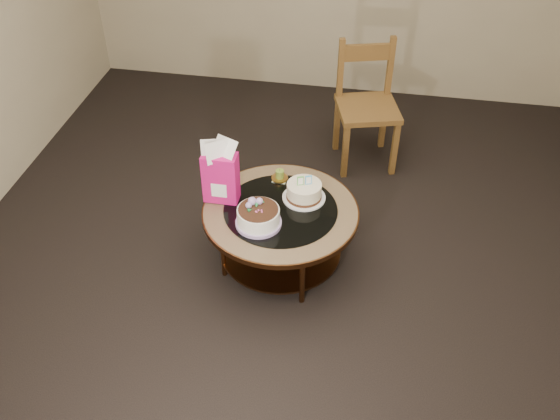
% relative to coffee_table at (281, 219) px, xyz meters
% --- Properties ---
extents(ground, '(5.00, 5.00, 0.00)m').
position_rel_coffee_table_xyz_m(ground, '(-0.00, 0.00, -0.38)').
color(ground, black).
rests_on(ground, ground).
extents(room_walls, '(4.52, 5.02, 2.61)m').
position_rel_coffee_table_xyz_m(room_walls, '(-0.00, 0.00, 1.16)').
color(room_walls, tan).
rests_on(room_walls, ground).
extents(coffee_table, '(1.02, 1.02, 0.46)m').
position_rel_coffee_table_xyz_m(coffee_table, '(0.00, 0.00, 0.00)').
color(coffee_table, '#583219').
rests_on(coffee_table, ground).
extents(decorated_cake, '(0.29, 0.29, 0.17)m').
position_rel_coffee_table_xyz_m(decorated_cake, '(-0.11, -0.17, 0.14)').
color(decorated_cake, '#B090CC').
rests_on(decorated_cake, coffee_table).
extents(cream_cake, '(0.29, 0.29, 0.18)m').
position_rel_coffee_table_xyz_m(cream_cake, '(0.13, 0.14, 0.14)').
color(cream_cake, white).
rests_on(cream_cake, coffee_table).
extents(gift_bag, '(0.22, 0.16, 0.45)m').
position_rel_coffee_table_xyz_m(gift_bag, '(-0.40, 0.04, 0.30)').
color(gift_bag, '#D91478').
rests_on(gift_bag, coffee_table).
extents(pillar_candle, '(0.11, 0.11, 0.09)m').
position_rel_coffee_table_xyz_m(pillar_candle, '(-0.06, 0.31, 0.11)').
color(pillar_candle, '#C9BB52').
rests_on(pillar_candle, coffee_table).
extents(dining_chair, '(0.57, 0.57, 1.00)m').
position_rel_coffee_table_xyz_m(dining_chair, '(0.46, 1.34, 0.13)').
color(dining_chair, brown).
rests_on(dining_chair, ground).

